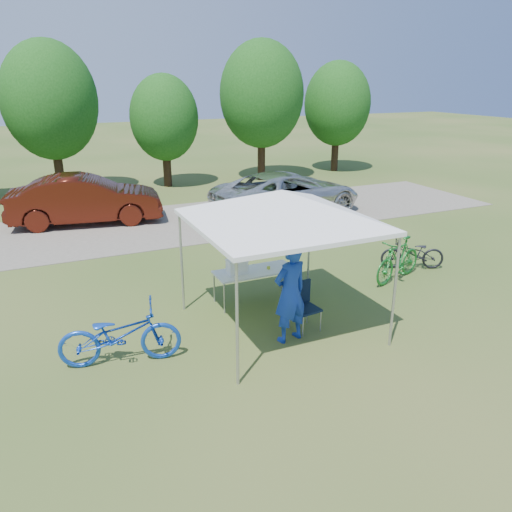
{
  "coord_description": "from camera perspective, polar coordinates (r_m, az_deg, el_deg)",
  "views": [
    {
      "loc": [
        -4.04,
        -7.84,
        4.62
      ],
      "look_at": [
        0.4,
        2.0,
        0.76
      ],
      "focal_mm": 35.0,
      "sensor_mm": 36.0,
      "label": 1
    }
  ],
  "objects": [
    {
      "name": "ground",
      "position": [
        9.96,
        2.68,
        -7.97
      ],
      "size": [
        100.0,
        100.0,
        0.0
      ],
      "primitive_type": "plane",
      "color": "#2D5119",
      "rests_on": "ground"
    },
    {
      "name": "gravel_strip",
      "position": [
        16.98,
        -9.61,
        3.68
      ],
      "size": [
        24.0,
        5.0,
        0.02
      ],
      "primitive_type": "cube",
      "color": "gray",
      "rests_on": "ground"
    },
    {
      "name": "canopy",
      "position": [
        9.04,
        2.95,
        7.09
      ],
      "size": [
        4.53,
        4.53,
        3.0
      ],
      "color": "#A5A5AA",
      "rests_on": "ground"
    },
    {
      "name": "treeline",
      "position": [
        22.23,
        -15.17,
        16.26
      ],
      "size": [
        24.89,
        4.28,
        6.3
      ],
      "color": "#382314",
      "rests_on": "ground"
    },
    {
      "name": "folding_table",
      "position": [
        10.74,
        -0.16,
        -1.86
      ],
      "size": [
        1.74,
        0.73,
        0.72
      ],
      "color": "white",
      "rests_on": "ground"
    },
    {
      "name": "folding_chair",
      "position": [
        9.7,
        5.38,
        -5.2
      ],
      "size": [
        0.53,
        0.55,
        0.93
      ],
      "rotation": [
        0.0,
        0.0,
        0.13
      ],
      "color": "black",
      "rests_on": "ground"
    },
    {
      "name": "cooler",
      "position": [
        10.52,
        -2.19,
        -1.19
      ],
      "size": [
        0.42,
        0.29,
        0.31
      ],
      "color": "white",
      "rests_on": "folding_table"
    },
    {
      "name": "ice_cream_cup",
      "position": [
        10.8,
        1.44,
        -1.35
      ],
      "size": [
        0.08,
        0.08,
        0.06
      ],
      "primitive_type": "cylinder",
      "color": "#B4C52E",
      "rests_on": "folding_table"
    },
    {
      "name": "cyclist",
      "position": [
        9.06,
        3.92,
        -4.18
      ],
      "size": [
        0.78,
        0.59,
        1.92
      ],
      "primitive_type": "imported",
      "rotation": [
        0.0,
        0.0,
        3.34
      ],
      "color": "#1536AC",
      "rests_on": "ground"
    },
    {
      "name": "bike_blue",
      "position": [
        8.82,
        -15.29,
        -8.67
      ],
      "size": [
        2.14,
        1.11,
        1.07
      ],
      "primitive_type": "imported",
      "rotation": [
        0.0,
        0.0,
        1.37
      ],
      "color": "#1443B2",
      "rests_on": "ground"
    },
    {
      "name": "bike_green",
      "position": [
        12.39,
        15.95,
        -0.38
      ],
      "size": [
        1.81,
        1.02,
        1.05
      ],
      "primitive_type": "imported",
      "rotation": [
        0.0,
        0.0,
        -1.25
      ],
      "color": "#166523",
      "rests_on": "ground"
    },
    {
      "name": "bike_dark",
      "position": [
        13.28,
        17.47,
        0.31
      ],
      "size": [
        1.67,
        1.2,
        0.84
      ],
      "primitive_type": "imported",
      "rotation": [
        0.0,
        0.0,
        -2.03
      ],
      "color": "black",
      "rests_on": "ground"
    },
    {
      "name": "minivan",
      "position": [
        17.76,
        3.62,
        7.18
      ],
      "size": [
        5.79,
        3.34,
        1.52
      ],
      "primitive_type": "imported",
      "rotation": [
        0.0,
        0.0,
        1.73
      ],
      "color": "silver",
      "rests_on": "gravel_strip"
    },
    {
      "name": "sedan",
      "position": [
        17.52,
        -18.87,
        6.13
      ],
      "size": [
        5.08,
        2.44,
        1.61
      ],
      "primitive_type": "imported",
      "rotation": [
        0.0,
        0.0,
        1.41
      ],
      "color": "#45140B",
      "rests_on": "gravel_strip"
    }
  ]
}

